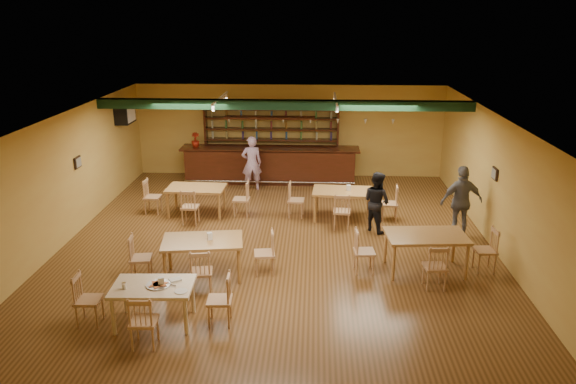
# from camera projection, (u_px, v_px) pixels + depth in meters

# --- Properties ---
(floor) EXTENTS (12.00, 12.00, 0.00)m
(floor) POSITION_uv_depth(u_px,v_px,m) (277.00, 247.00, 12.92)
(floor) COLOR #533617
(floor) RESTS_ON ground
(ceiling_beam) EXTENTS (10.00, 0.30, 0.25)m
(ceiling_beam) POSITION_uv_depth(u_px,v_px,m) (284.00, 105.00, 14.69)
(ceiling_beam) COLOR black
(ceiling_beam) RESTS_ON ceiling
(track_rail_left) EXTENTS (0.05, 2.50, 0.05)m
(track_rail_left) POSITION_uv_depth(u_px,v_px,m) (220.00, 98.00, 15.32)
(track_rail_left) COLOR white
(track_rail_left) RESTS_ON ceiling
(track_rail_right) EXTENTS (0.05, 2.50, 0.05)m
(track_rail_right) POSITION_uv_depth(u_px,v_px,m) (336.00, 99.00, 15.17)
(track_rail_right) COLOR white
(track_rail_right) RESTS_ON ceiling
(ac_unit) EXTENTS (0.34, 0.70, 0.48)m
(ac_unit) POSITION_uv_depth(u_px,v_px,m) (125.00, 113.00, 16.41)
(ac_unit) COLOR white
(ac_unit) RESTS_ON wall_left
(picture_left) EXTENTS (0.04, 0.34, 0.28)m
(picture_left) POSITION_uv_depth(u_px,v_px,m) (78.00, 162.00, 13.58)
(picture_left) COLOR black
(picture_left) RESTS_ON wall_left
(picture_right) EXTENTS (0.04, 0.34, 0.28)m
(picture_right) POSITION_uv_depth(u_px,v_px,m) (495.00, 174.00, 12.63)
(picture_right) COLOR black
(picture_right) RESTS_ON wall_right
(bar_counter) EXTENTS (5.64, 0.85, 1.13)m
(bar_counter) POSITION_uv_depth(u_px,v_px,m) (270.00, 165.00, 17.67)
(bar_counter) COLOR #34180A
(bar_counter) RESTS_ON ground
(back_bar_hutch) EXTENTS (4.36, 0.40, 2.28)m
(back_bar_hutch) POSITION_uv_depth(u_px,v_px,m) (272.00, 143.00, 18.08)
(back_bar_hutch) COLOR #34180A
(back_bar_hutch) RESTS_ON ground
(poinsettia) EXTENTS (0.33, 0.33, 0.46)m
(poinsettia) POSITION_uv_depth(u_px,v_px,m) (195.00, 140.00, 17.53)
(poinsettia) COLOR #9B1E0E
(poinsettia) RESTS_ON bar_counter
(dining_table_a) EXTENTS (1.56, 0.96, 0.76)m
(dining_table_a) POSITION_uv_depth(u_px,v_px,m) (197.00, 201.00, 14.89)
(dining_table_a) COLOR #A7743B
(dining_table_a) RESTS_ON ground
(dining_table_b) EXTENTS (1.61, 1.03, 0.78)m
(dining_table_b) POSITION_uv_depth(u_px,v_px,m) (342.00, 204.00, 14.58)
(dining_table_b) COLOR #A7743B
(dining_table_b) RESTS_ON ground
(dining_table_c) EXTENTS (1.74, 1.19, 0.81)m
(dining_table_c) POSITION_uv_depth(u_px,v_px,m) (203.00, 258.00, 11.37)
(dining_table_c) COLOR #A7743B
(dining_table_c) RESTS_ON ground
(dining_table_d) EXTENTS (1.73, 1.12, 0.83)m
(dining_table_d) POSITION_uv_depth(u_px,v_px,m) (425.00, 253.00, 11.59)
(dining_table_d) COLOR #A7743B
(dining_table_d) RESTS_ON ground
(near_table) EXTENTS (1.42, 0.95, 0.74)m
(near_table) POSITION_uv_depth(u_px,v_px,m) (154.00, 304.00, 9.64)
(near_table) COLOR beige
(near_table) RESTS_ON ground
(pizza_tray) EXTENTS (0.51, 0.51, 0.01)m
(pizza_tray) POSITION_uv_depth(u_px,v_px,m) (158.00, 285.00, 9.52)
(pizza_tray) COLOR silver
(pizza_tray) RESTS_ON near_table
(parmesan_shaker) EXTENTS (0.08, 0.08, 0.11)m
(parmesan_shaker) POSITION_uv_depth(u_px,v_px,m) (124.00, 286.00, 9.39)
(parmesan_shaker) COLOR #EAE5C6
(parmesan_shaker) RESTS_ON near_table
(napkin_stack) EXTENTS (0.25, 0.23, 0.03)m
(napkin_stack) POSITION_uv_depth(u_px,v_px,m) (175.00, 280.00, 9.69)
(napkin_stack) COLOR white
(napkin_stack) RESTS_ON near_table
(pizza_server) EXTENTS (0.33, 0.22, 0.00)m
(pizza_server) POSITION_uv_depth(u_px,v_px,m) (167.00, 283.00, 9.56)
(pizza_server) COLOR silver
(pizza_server) RESTS_ON pizza_tray
(side_plate) EXTENTS (0.23, 0.23, 0.01)m
(side_plate) POSITION_uv_depth(u_px,v_px,m) (181.00, 291.00, 9.31)
(side_plate) COLOR white
(side_plate) RESTS_ON near_table
(patron_bar) EXTENTS (0.68, 0.52, 1.67)m
(patron_bar) POSITION_uv_depth(u_px,v_px,m) (252.00, 163.00, 16.82)
(patron_bar) COLOR #86479B
(patron_bar) RESTS_ON ground
(patron_right_a) EXTENTS (0.92, 0.93, 1.52)m
(patron_right_a) POSITION_uv_depth(u_px,v_px,m) (377.00, 201.00, 13.67)
(patron_right_a) COLOR black
(patron_right_a) RESTS_ON ground
(patron_right_b) EXTENTS (1.09, 0.60, 1.76)m
(patron_right_b) POSITION_uv_depth(u_px,v_px,m) (461.00, 202.00, 13.29)
(patron_right_b) COLOR slate
(patron_right_b) RESTS_ON ground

